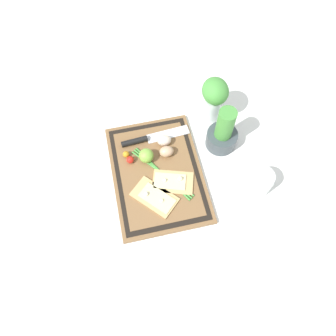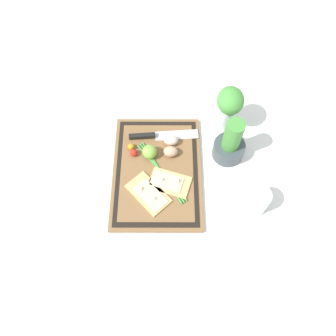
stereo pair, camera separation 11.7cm
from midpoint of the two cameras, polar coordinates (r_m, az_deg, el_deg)
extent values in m
plane|color=white|center=(1.20, -4.66, -1.40)|extent=(6.00, 6.00, 0.00)
cube|color=brown|center=(1.20, -4.68, -1.24)|extent=(0.46, 0.32, 0.01)
cube|color=black|center=(1.19, -4.71, -1.07)|extent=(0.43, 0.30, 0.00)
cube|color=brown|center=(1.19, -4.72, -1.04)|extent=(0.39, 0.26, 0.00)
cube|color=tan|center=(1.15, -5.31, -5.33)|extent=(0.17, 0.17, 0.01)
cube|color=beige|center=(1.14, -4.86, -5.54)|extent=(0.13, 0.13, 0.00)
sphere|color=silver|center=(1.14, -6.79, -4.79)|extent=(0.02, 0.02, 0.02)
sphere|color=silver|center=(1.13, -4.09, -5.96)|extent=(0.01, 0.01, 0.01)
cube|color=tan|center=(1.16, -2.02, -2.78)|extent=(0.13, 0.16, 0.01)
cube|color=beige|center=(1.16, -2.56, -2.62)|extent=(0.09, 0.13, 0.00)
sphere|color=silver|center=(1.15, -0.74, -2.13)|extent=(0.02, 0.02, 0.02)
sphere|color=silver|center=(1.16, -3.45, -2.43)|extent=(0.01, 0.01, 0.01)
cube|color=silver|center=(1.26, -2.66, 5.65)|extent=(0.05, 0.17, 0.00)
cylinder|color=black|center=(1.25, -8.56, 4.36)|extent=(0.03, 0.10, 0.02)
ellipsoid|color=tan|center=(1.20, -3.04, 2.63)|extent=(0.04, 0.05, 0.04)
ellipsoid|color=beige|center=(1.23, -3.40, 4.55)|extent=(0.04, 0.05, 0.04)
sphere|color=#7FB742|center=(1.19, -6.62, 1.88)|extent=(0.05, 0.05, 0.05)
sphere|color=red|center=(1.21, -9.36, 1.17)|extent=(0.03, 0.03, 0.03)
sphere|color=orange|center=(1.22, -10.04, 2.11)|extent=(0.02, 0.02, 0.02)
cylinder|color=#47933D|center=(1.18, -3.87, -1.20)|extent=(0.25, 0.15, 0.01)
cylinder|color=#47933D|center=(1.18, -3.87, -1.20)|extent=(0.24, 0.17, 0.01)
cylinder|color=#47933D|center=(1.18, -3.87, -1.20)|extent=(0.23, 0.19, 0.01)
cylinder|color=#3D474C|center=(1.24, 6.62, 4.82)|extent=(0.12, 0.12, 0.07)
cylinder|color=#47933D|center=(1.17, 7.04, 6.91)|extent=(0.06, 0.06, 0.16)
cylinder|color=silver|center=(1.17, 12.99, -2.72)|extent=(0.08, 0.08, 0.08)
cylinder|color=#B73323|center=(1.19, 12.74, -3.22)|extent=(0.07, 0.07, 0.03)
cylinder|color=silver|center=(1.13, 13.47, -1.73)|extent=(0.08, 0.08, 0.01)
cylinder|color=silver|center=(1.29, 5.10, 10.15)|extent=(0.07, 0.07, 0.11)
ellipsoid|color=#47933D|center=(1.22, 5.48, 12.97)|extent=(0.11, 0.10, 0.09)
camera|label=1|loc=(0.06, -92.88, -5.62)|focal=35.00mm
camera|label=2|loc=(0.06, 87.12, 5.62)|focal=35.00mm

